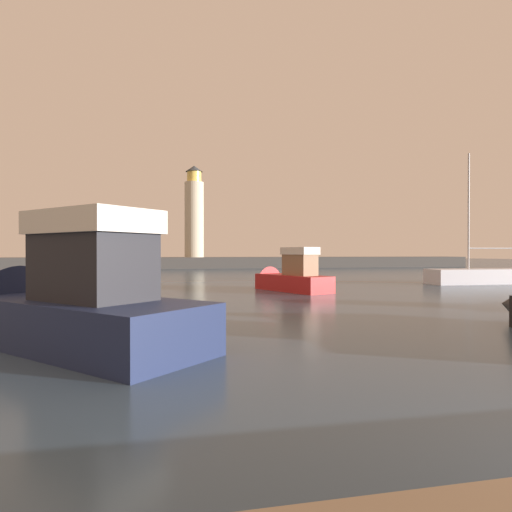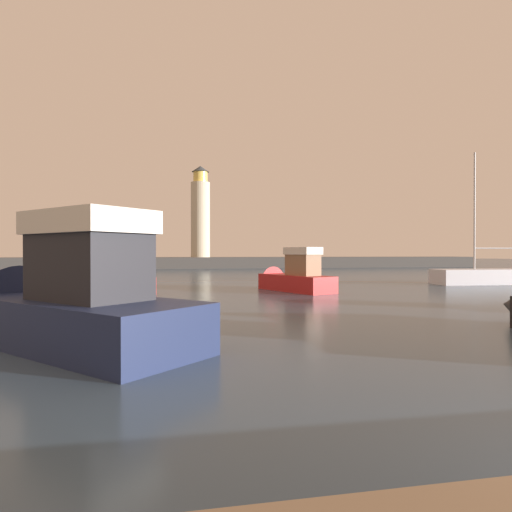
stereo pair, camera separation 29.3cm
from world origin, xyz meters
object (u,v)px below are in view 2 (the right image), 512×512
lighthouse (200,214)px  motorboat_1 (77,287)px  motorboat_3 (288,277)px  sailboat_moored (483,276)px  motorboat_2 (50,304)px

lighthouse → motorboat_1: bearing=-101.5°
motorboat_3 → sailboat_moored: (14.28, 2.09, -0.17)m
lighthouse → motorboat_2: bearing=-97.7°
lighthouse → sailboat_moored: (17.02, -34.31, -6.94)m
lighthouse → motorboat_3: lighthouse is taller
motorboat_1 → motorboat_3: size_ratio=0.99×
sailboat_moored → motorboat_2: bearing=-148.0°
sailboat_moored → motorboat_3: bearing=-171.7°
lighthouse → motorboat_1: lighthouse is taller
lighthouse → sailboat_moored: lighthouse is taller
lighthouse → motorboat_3: 37.13m
motorboat_2 → motorboat_3: (9.39, 12.70, -0.18)m
lighthouse → motorboat_2: 49.99m
motorboat_1 → motorboat_2: size_ratio=0.85×
lighthouse → motorboat_1: 40.79m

